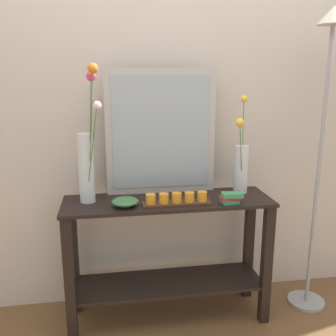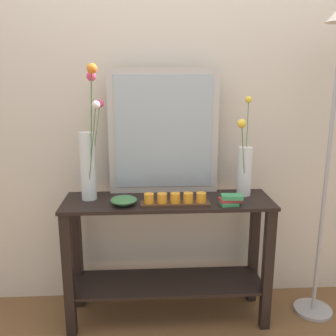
# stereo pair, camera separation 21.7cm
# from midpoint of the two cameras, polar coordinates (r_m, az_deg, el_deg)

# --- Properties ---
(ground_plane) EXTENTS (7.00, 6.00, 0.02)m
(ground_plane) POSITION_cam_midpoint_polar(r_m,az_deg,el_deg) (2.59, -2.59, -21.58)
(ground_plane) COLOR brown
(wall_back) EXTENTS (6.40, 0.08, 2.70)m
(wall_back) POSITION_cam_midpoint_polar(r_m,az_deg,el_deg) (2.42, -3.79, 10.52)
(wall_back) COLOR beige
(wall_back) RESTS_ON ground
(console_table) EXTENTS (1.23, 0.37, 0.78)m
(console_table) POSITION_cam_midpoint_polar(r_m,az_deg,el_deg) (2.34, -2.72, -11.82)
(console_table) COLOR black
(console_table) RESTS_ON ground
(mirror_leaning) EXTENTS (0.67, 0.03, 0.76)m
(mirror_leaning) POSITION_cam_midpoint_polar(r_m,az_deg,el_deg) (2.29, -3.80, 5.40)
(mirror_leaning) COLOR #B7B2AD
(mirror_leaning) RESTS_ON console_table
(tall_vase_left) EXTENTS (0.15, 0.28, 0.77)m
(tall_vase_left) POSITION_cam_midpoint_polar(r_m,az_deg,el_deg) (2.19, -14.90, 1.48)
(tall_vase_left) COLOR silver
(tall_vase_left) RESTS_ON console_table
(vase_right) EXTENTS (0.12, 0.19, 0.59)m
(vase_right) POSITION_cam_midpoint_polar(r_m,az_deg,el_deg) (2.33, 8.39, 0.42)
(vase_right) COLOR silver
(vase_right) RESTS_ON console_table
(candle_tray) EXTENTS (0.39, 0.09, 0.07)m
(candle_tray) POSITION_cam_midpoint_polar(r_m,az_deg,el_deg) (2.14, -1.59, -4.82)
(candle_tray) COLOR #472D1C
(candle_tray) RESTS_ON console_table
(decorative_bowl) EXTENTS (0.15, 0.15, 0.05)m
(decorative_bowl) POSITION_cam_midpoint_polar(r_m,az_deg,el_deg) (2.13, -9.42, -5.08)
(decorative_bowl) COLOR #38703D
(decorative_bowl) RESTS_ON console_table
(book_stack) EXTENTS (0.13, 0.09, 0.06)m
(book_stack) POSITION_cam_midpoint_polar(r_m,az_deg,el_deg) (2.18, 6.65, -4.52)
(book_stack) COLOR #388E56
(book_stack) RESTS_ON console_table
(floor_lamp) EXTENTS (0.24, 0.24, 1.87)m
(floor_lamp) POSITION_cam_midpoint_polar(r_m,az_deg,el_deg) (2.41, 20.15, 7.52)
(floor_lamp) COLOR #9E9EA3
(floor_lamp) RESTS_ON ground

